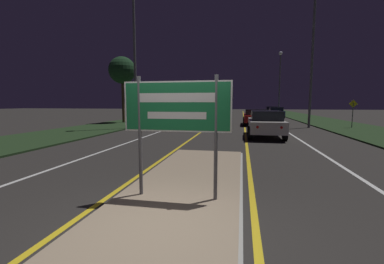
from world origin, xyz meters
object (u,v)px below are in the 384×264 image
(streetlight_left_near, at_px, (134,29))
(car_approaching_1, at_px, (181,112))
(highway_sign, at_px, (177,112))
(car_approaching_0, at_px, (192,118))
(warning_sign, at_px, (353,111))
(car_receding_1, at_px, (255,117))
(car_receding_0, at_px, (266,123))
(car_receding_2, at_px, (276,112))
(car_receding_3, at_px, (271,110))
(streetlight_right_near, at_px, (313,39))
(streetlight_right_far, at_px, (280,76))

(streetlight_left_near, distance_m, car_approaching_1, 13.25)
(highway_sign, relative_size, car_approaching_0, 0.53)
(car_approaching_0, distance_m, warning_sign, 12.08)
(car_receding_1, height_order, warning_sign, warning_sign)
(highway_sign, height_order, car_receding_0, highway_sign)
(car_receding_2, relative_size, car_approaching_1, 1.04)
(car_receding_3, bearing_deg, car_approaching_0, -109.31)
(highway_sign, height_order, streetlight_right_near, streetlight_right_near)
(car_receding_0, relative_size, car_receding_2, 0.99)
(car_receding_1, relative_size, car_receding_2, 1.02)
(streetlight_right_near, distance_m, streetlight_right_far, 17.48)
(car_approaching_0, distance_m, car_approaching_1, 10.17)
(car_receding_2, bearing_deg, streetlight_right_near, -86.75)
(car_receding_1, relative_size, car_approaching_0, 1.06)
(car_receding_3, bearing_deg, streetlight_left_near, -115.12)
(streetlight_right_near, distance_m, car_receding_2, 15.19)
(streetlight_left_near, distance_m, car_receding_2, 22.20)
(car_approaching_0, bearing_deg, car_approaching_1, 108.68)
(streetlight_right_near, relative_size, car_receding_3, 2.43)
(highway_sign, bearing_deg, car_receding_2, 79.72)
(streetlight_right_near, distance_m, car_receding_1, 7.41)
(car_approaching_1, xyz_separation_m, warning_sign, (15.23, -8.14, 0.51))
(car_receding_0, relative_size, car_approaching_1, 1.03)
(streetlight_right_far, xyz_separation_m, car_receding_0, (-3.86, -23.80, -4.96))
(car_approaching_1, bearing_deg, warning_sign, -28.13)
(streetlight_right_near, height_order, car_approaching_0, streetlight_right_near)
(car_receding_0, distance_m, car_receding_1, 8.16)
(car_approaching_0, bearing_deg, car_receding_2, 62.30)
(streetlight_right_near, bearing_deg, highway_sign, -110.86)
(car_receding_2, bearing_deg, streetlight_right_far, 76.67)
(highway_sign, relative_size, warning_sign, 1.11)
(car_receding_3, relative_size, car_approaching_1, 0.99)
(streetlight_left_near, xyz_separation_m, car_receding_3, (12.38, 26.41, -6.42))
(car_receding_0, relative_size, car_receding_3, 1.04)
(streetlight_left_near, height_order, streetlight_right_far, streetlight_left_near)
(streetlight_right_near, relative_size, streetlight_right_far, 1.14)
(car_receding_3, bearing_deg, car_receding_1, -99.79)
(car_receding_1, height_order, car_approaching_1, car_approaching_1)
(streetlight_left_near, distance_m, streetlight_right_far, 24.67)
(car_receding_2, bearing_deg, car_receding_3, 87.47)
(car_receding_1, distance_m, car_receding_2, 12.57)
(streetlight_right_near, bearing_deg, car_receding_0, -121.08)
(car_approaching_1, bearing_deg, car_receding_1, -37.27)
(car_receding_2, bearing_deg, warning_sign, -74.84)
(warning_sign, bearing_deg, car_receding_3, 98.48)
(streetlight_right_near, xyz_separation_m, streetlight_right_far, (0.03, 17.45, -0.93))
(streetlight_left_near, distance_m, car_receding_1, 12.13)
(highway_sign, distance_m, car_receding_1, 18.64)
(car_receding_0, height_order, car_receding_2, car_receding_0)
(car_receding_0, bearing_deg, car_receding_3, 83.31)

